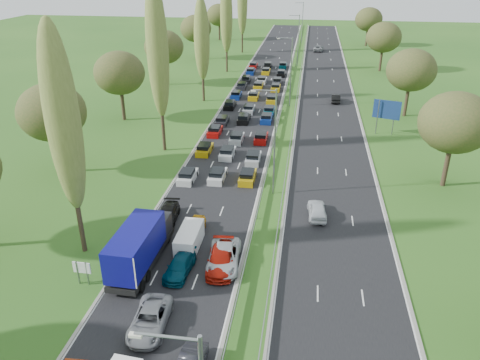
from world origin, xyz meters
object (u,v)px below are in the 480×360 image
at_px(white_van_rear, 190,238).
at_px(info_sign, 82,270).
at_px(blue_lorry, 140,245).
at_px(near_car_2, 146,244).
at_px(near_car_3, 168,214).
at_px(direction_sign, 387,111).

relative_size(white_van_rear, info_sign, 2.22).
bearing_deg(white_van_rear, blue_lorry, -134.43).
height_order(near_car_2, blue_lorry, blue_lorry).
relative_size(near_car_3, direction_sign, 0.93).
relative_size(near_car_2, direction_sign, 0.94).
height_order(near_car_2, near_car_3, near_car_3).
xyz_separation_m(near_car_2, white_van_rear, (3.81, 1.15, 0.26)).
bearing_deg(near_car_3, info_sign, -113.81).
xyz_separation_m(near_car_3, info_sign, (-3.87, -10.86, 0.65)).
bearing_deg(blue_lorry, direction_sign, 58.36).
height_order(white_van_rear, info_sign, info_sign).
bearing_deg(white_van_rear, info_sign, -137.73).
bearing_deg(near_car_2, direction_sign, 51.63).
bearing_deg(info_sign, near_car_2, 57.72).
xyz_separation_m(near_car_2, direction_sign, (25.36, 35.30, 2.87)).
xyz_separation_m(blue_lorry, info_sign, (-3.85, -3.13, -0.73)).
height_order(blue_lorry, white_van_rear, blue_lorry).
bearing_deg(blue_lorry, near_car_2, 101.90).
bearing_deg(direction_sign, white_van_rear, -122.25).
relative_size(blue_lorry, white_van_rear, 2.07).
bearing_deg(white_van_rear, near_car_2, -163.21).
distance_m(near_car_2, info_sign, 6.48).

